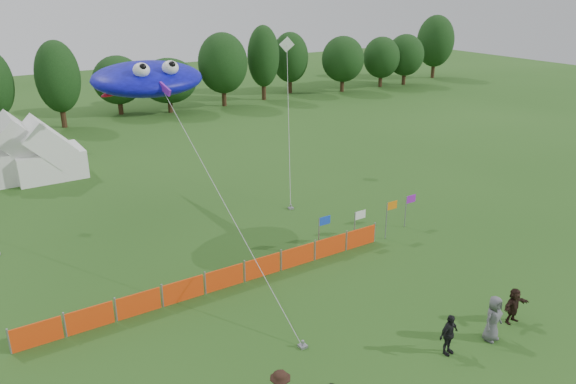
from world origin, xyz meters
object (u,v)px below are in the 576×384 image
tent_left (19,152)px  barrier_fence (224,278)px  spectator_e (493,319)px  spectator_f (514,306)px  tent_right (48,154)px  spectator_d (449,335)px  stingray_kite (146,78)px

tent_left → barrier_fence: 22.29m
tent_left → spectator_e: 33.12m
spectator_f → tent_right: bearing=112.7°
tent_left → tent_right: tent_left is taller
spectator_d → barrier_fence: bearing=114.6°
spectator_f → stingray_kite: stingray_kite is taller
spectator_d → spectator_e: bearing=-12.4°
tent_right → spectator_d: (8.26, -29.58, -0.82)m
tent_left → spectator_d: size_ratio=2.49×
spectator_d → stingray_kite: size_ratio=0.07×
tent_left → stingray_kite: bearing=-63.9°
tent_left → stingray_kite: size_ratio=0.17×
barrier_fence → spectator_d: spectator_d is taller
tent_left → spectator_f: tent_left is taller
barrier_fence → stingray_kite: 12.60m
stingray_kite → spectator_e: bearing=-71.6°
spectator_d → spectator_e: 2.13m
spectator_d → tent_right: bearing=101.5°
barrier_fence → spectator_e: 11.52m
barrier_fence → spectator_e: spectator_e is taller
spectator_d → tent_left: bearing=104.1°
tent_right → stingray_kite: (3.97, -10.73, 6.49)m
tent_right → spectator_e: 31.65m
tent_right → tent_left: bearing=151.9°
tent_left → spectator_e: size_ratio=2.18×
tent_left → spectator_e: tent_left is taller
spectator_d → spectator_f: (3.83, 0.01, -0.06)m
tent_left → spectator_d: tent_left is taller
tent_left → stingray_kite: (5.70, -11.65, 6.30)m
spectator_f → spectator_d: bearing=-179.4°
tent_right → stingray_kite: size_ratio=0.20×
spectator_e → spectator_f: 1.76m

